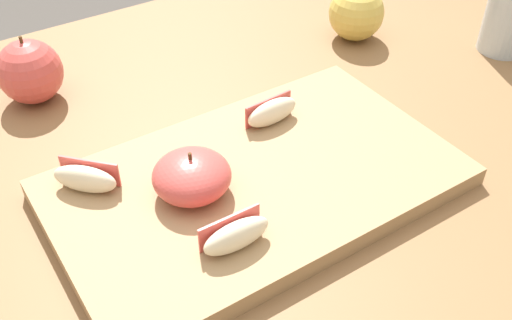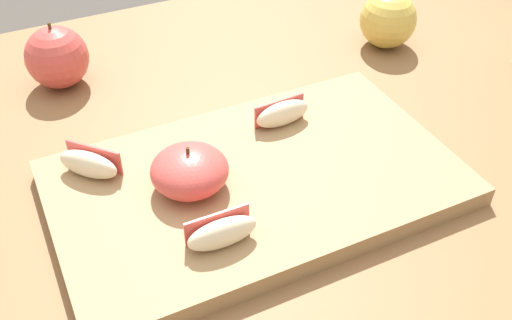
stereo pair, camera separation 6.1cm
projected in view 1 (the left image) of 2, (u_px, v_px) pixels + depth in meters
name	position (u px, v px, depth m)	size (l,w,h in m)	color
dining_table	(185.00, 235.00, 0.72)	(1.35, 0.81, 0.74)	brown
cutting_board	(256.00, 183.00, 0.63)	(0.42, 0.25, 0.02)	#A37F56
apple_half_skin_up	(192.00, 176.00, 0.59)	(0.08, 0.08, 0.05)	#D14C47
apple_wedge_near_knife	(272.00, 112.00, 0.68)	(0.07, 0.03, 0.03)	beige
apple_wedge_middle	(85.00, 178.00, 0.59)	(0.06, 0.06, 0.03)	beige
apple_wedge_back	(236.00, 235.00, 0.53)	(0.07, 0.02, 0.03)	beige
whole_apple_pink_lady	(30.00, 72.00, 0.74)	(0.08, 0.08, 0.09)	#D14C47
whole_apple_golden	(356.00, 13.00, 0.86)	(0.08, 0.08, 0.09)	#DBBC51
drinking_glass_water	(510.00, 16.00, 0.83)	(0.07, 0.07, 0.10)	silver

